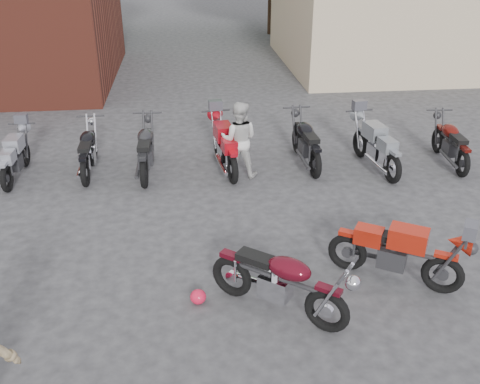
{
  "coord_description": "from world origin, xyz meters",
  "views": [
    {
      "loc": [
        -0.56,
        -5.75,
        4.86
      ],
      "look_at": [
        0.29,
        2.2,
        0.9
      ],
      "focal_mm": 40.0,
      "sensor_mm": 36.0,
      "label": 1
    }
  ],
  "objects_px": {
    "vintage_motorcycle": "(281,278)",
    "person_light": "(239,140)",
    "row_bike_5": "(306,139)",
    "row_bike_1": "(14,155)",
    "row_bike_3": "(146,147)",
    "sportbike": "(398,249)",
    "row_bike_7": "(451,140)",
    "row_bike_6": "(376,143)",
    "row_bike_2": "(88,148)",
    "helmet": "(198,297)",
    "row_bike_4": "(225,144)"
  },
  "relations": [
    {
      "from": "row_bike_5",
      "to": "sportbike",
      "type": "bearing_deg",
      "value": -178.36
    },
    {
      "from": "row_bike_1",
      "to": "row_bike_6",
      "type": "distance_m",
      "value": 7.83
    },
    {
      "from": "row_bike_6",
      "to": "row_bike_5",
      "type": "bearing_deg",
      "value": 66.01
    },
    {
      "from": "helmet",
      "to": "row_bike_5",
      "type": "relative_size",
      "value": 0.11
    },
    {
      "from": "row_bike_3",
      "to": "row_bike_2",
      "type": "bearing_deg",
      "value": 84.48
    },
    {
      "from": "sportbike",
      "to": "row_bike_2",
      "type": "xyz_separation_m",
      "value": [
        -5.2,
        4.68,
        -0.0
      ]
    },
    {
      "from": "row_bike_3",
      "to": "row_bike_7",
      "type": "bearing_deg",
      "value": -90.65
    },
    {
      "from": "helmet",
      "to": "row_bike_3",
      "type": "relative_size",
      "value": 0.11
    },
    {
      "from": "helmet",
      "to": "row_bike_1",
      "type": "height_order",
      "value": "row_bike_1"
    },
    {
      "from": "row_bike_3",
      "to": "row_bike_5",
      "type": "relative_size",
      "value": 1.01
    },
    {
      "from": "row_bike_4",
      "to": "row_bike_7",
      "type": "distance_m",
      "value": 5.12
    },
    {
      "from": "row_bike_6",
      "to": "vintage_motorcycle",
      "type": "bearing_deg",
      "value": 139.49
    },
    {
      "from": "row_bike_6",
      "to": "row_bike_2",
      "type": "bearing_deg",
      "value": 77.19
    },
    {
      "from": "row_bike_2",
      "to": "row_bike_7",
      "type": "distance_m",
      "value": 8.09
    },
    {
      "from": "vintage_motorcycle",
      "to": "row_bike_1",
      "type": "relative_size",
      "value": 1.12
    },
    {
      "from": "sportbike",
      "to": "row_bike_3",
      "type": "relative_size",
      "value": 0.95
    },
    {
      "from": "helmet",
      "to": "row_bike_7",
      "type": "height_order",
      "value": "row_bike_7"
    },
    {
      "from": "person_light",
      "to": "row_bike_1",
      "type": "bearing_deg",
      "value": 9.05
    },
    {
      "from": "sportbike",
      "to": "row_bike_7",
      "type": "bearing_deg",
      "value": 87.52
    },
    {
      "from": "row_bike_4",
      "to": "row_bike_6",
      "type": "distance_m",
      "value": 3.35
    },
    {
      "from": "sportbike",
      "to": "person_light",
      "type": "relative_size",
      "value": 1.19
    },
    {
      "from": "vintage_motorcycle",
      "to": "row_bike_7",
      "type": "relative_size",
      "value": 1.06
    },
    {
      "from": "person_light",
      "to": "row_bike_6",
      "type": "distance_m",
      "value": 3.06
    },
    {
      "from": "sportbike",
      "to": "row_bike_7",
      "type": "height_order",
      "value": "sportbike"
    },
    {
      "from": "row_bike_2",
      "to": "row_bike_4",
      "type": "xyz_separation_m",
      "value": [
        2.97,
        -0.15,
        0.03
      ]
    },
    {
      "from": "person_light",
      "to": "row_bike_3",
      "type": "relative_size",
      "value": 0.79
    },
    {
      "from": "sportbike",
      "to": "row_bike_6",
      "type": "xyz_separation_m",
      "value": [
        1.1,
        4.2,
        0.03
      ]
    },
    {
      "from": "row_bike_5",
      "to": "row_bike_1",
      "type": "bearing_deg",
      "value": 87.51
    },
    {
      "from": "row_bike_1",
      "to": "row_bike_7",
      "type": "height_order",
      "value": "row_bike_7"
    },
    {
      "from": "row_bike_3",
      "to": "sportbike",
      "type": "bearing_deg",
      "value": -137.64
    },
    {
      "from": "sportbike",
      "to": "row_bike_1",
      "type": "distance_m",
      "value": 8.12
    },
    {
      "from": "vintage_motorcycle",
      "to": "person_light",
      "type": "relative_size",
      "value": 1.25
    },
    {
      "from": "helmet",
      "to": "row_bike_7",
      "type": "distance_m",
      "value": 7.43
    },
    {
      "from": "row_bike_1",
      "to": "row_bike_2",
      "type": "distance_m",
      "value": 1.53
    },
    {
      "from": "person_light",
      "to": "row_bike_6",
      "type": "xyz_separation_m",
      "value": [
        3.05,
        0.04,
        -0.22
      ]
    },
    {
      "from": "sportbike",
      "to": "row_bike_7",
      "type": "distance_m",
      "value": 5.17
    },
    {
      "from": "vintage_motorcycle",
      "to": "row_bike_3",
      "type": "height_order",
      "value": "row_bike_3"
    },
    {
      "from": "person_light",
      "to": "row_bike_3",
      "type": "bearing_deg",
      "value": 3.21
    },
    {
      "from": "sportbike",
      "to": "row_bike_1",
      "type": "bearing_deg",
      "value": 177.32
    },
    {
      "from": "vintage_motorcycle",
      "to": "row_bike_1",
      "type": "distance_m",
      "value": 7.04
    },
    {
      "from": "row_bike_6",
      "to": "row_bike_7",
      "type": "bearing_deg",
      "value": -95.46
    },
    {
      "from": "vintage_motorcycle",
      "to": "row_bike_6",
      "type": "bearing_deg",
      "value": 95.57
    },
    {
      "from": "person_light",
      "to": "row_bike_2",
      "type": "bearing_deg",
      "value": 4.61
    },
    {
      "from": "row_bike_3",
      "to": "row_bike_7",
      "type": "height_order",
      "value": "row_bike_3"
    },
    {
      "from": "person_light",
      "to": "row_bike_3",
      "type": "height_order",
      "value": "person_light"
    },
    {
      "from": "row_bike_1",
      "to": "row_bike_7",
      "type": "bearing_deg",
      "value": -90.41
    },
    {
      "from": "vintage_motorcycle",
      "to": "helmet",
      "type": "xyz_separation_m",
      "value": [
        -1.12,
        0.34,
        -0.49
      ]
    },
    {
      "from": "person_light",
      "to": "helmet",
      "type": "bearing_deg",
      "value": 90.12
    },
    {
      "from": "row_bike_5",
      "to": "row_bike_3",
      "type": "bearing_deg",
      "value": 88.26
    },
    {
      "from": "sportbike",
      "to": "row_bike_2",
      "type": "relative_size",
      "value": 1.01
    }
  ]
}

